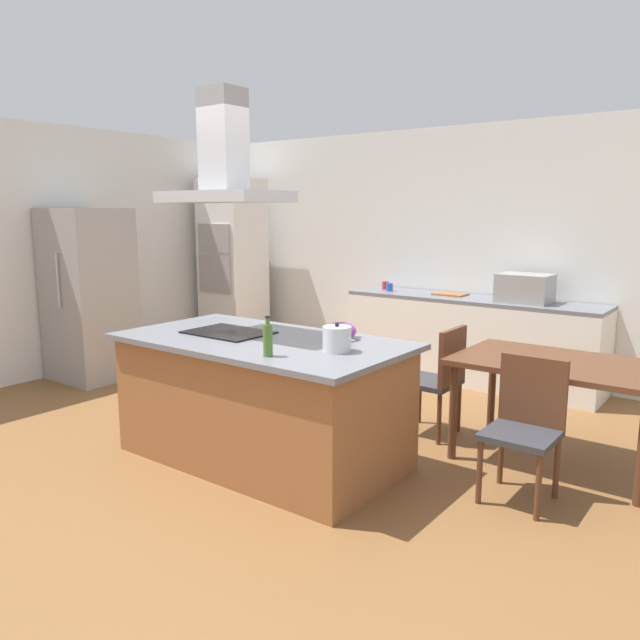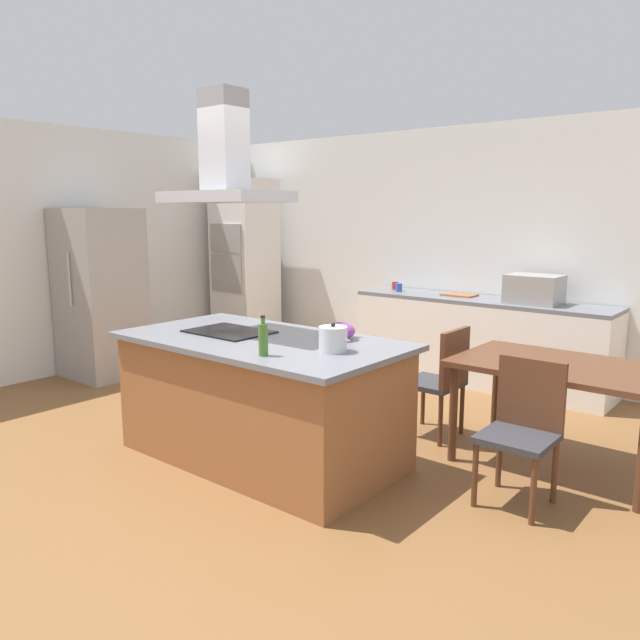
# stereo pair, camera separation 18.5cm
# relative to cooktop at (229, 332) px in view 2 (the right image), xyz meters

# --- Properties ---
(ground) EXTENTS (16.00, 16.00, 0.00)m
(ground) POSITION_rel_cooktop_xyz_m (0.33, 1.50, -0.91)
(ground) COLOR brown
(wall_back) EXTENTS (7.20, 0.10, 2.70)m
(wall_back) POSITION_rel_cooktop_xyz_m (0.33, 3.25, 0.44)
(wall_back) COLOR white
(wall_back) RESTS_ON ground
(wall_left) EXTENTS (0.10, 8.80, 2.70)m
(wall_left) POSITION_rel_cooktop_xyz_m (-3.12, 1.00, 0.44)
(wall_left) COLOR white
(wall_left) RESTS_ON ground
(kitchen_island) EXTENTS (2.09, 1.13, 0.90)m
(kitchen_island) POSITION_rel_cooktop_xyz_m (0.33, 0.00, -0.45)
(kitchen_island) COLOR #995B33
(kitchen_island) RESTS_ON ground
(cooktop) EXTENTS (0.60, 0.44, 0.01)m
(cooktop) POSITION_rel_cooktop_xyz_m (0.00, 0.00, 0.00)
(cooktop) COLOR black
(cooktop) RESTS_ON kitchen_island
(tea_kettle) EXTENTS (0.24, 0.18, 0.19)m
(tea_kettle) POSITION_rel_cooktop_xyz_m (0.99, -0.01, 0.08)
(tea_kettle) COLOR silver
(tea_kettle) RESTS_ON kitchen_island
(olive_oil_bottle) EXTENTS (0.06, 0.06, 0.25)m
(olive_oil_bottle) POSITION_rel_cooktop_xyz_m (0.73, -0.38, 0.10)
(olive_oil_bottle) COLOR #47722D
(olive_oil_bottle) RESTS_ON kitchen_island
(mixing_bowl) EXTENTS (0.22, 0.22, 0.12)m
(mixing_bowl) POSITION_rel_cooktop_xyz_m (0.80, 0.31, 0.06)
(mixing_bowl) COLOR purple
(mixing_bowl) RESTS_ON kitchen_island
(back_counter) EXTENTS (2.69, 0.62, 0.90)m
(back_counter) POSITION_rel_cooktop_xyz_m (0.67, 2.88, -0.46)
(back_counter) COLOR white
(back_counter) RESTS_ON ground
(countertop_microwave) EXTENTS (0.50, 0.38, 0.28)m
(countertop_microwave) POSITION_rel_cooktop_xyz_m (1.22, 2.88, 0.13)
(countertop_microwave) COLOR #9E9993
(countertop_microwave) RESTS_ON back_counter
(coffee_mug_red) EXTENTS (0.08, 0.08, 0.09)m
(coffee_mug_red) POSITION_rel_cooktop_xyz_m (-0.42, 2.95, 0.04)
(coffee_mug_red) COLOR red
(coffee_mug_red) RESTS_ON back_counter
(coffee_mug_blue) EXTENTS (0.08, 0.08, 0.09)m
(coffee_mug_blue) POSITION_rel_cooktop_xyz_m (-0.29, 2.83, 0.04)
(coffee_mug_blue) COLOR #2D56B2
(coffee_mug_blue) RESTS_ON back_counter
(cutting_board) EXTENTS (0.34, 0.24, 0.02)m
(cutting_board) POSITION_rel_cooktop_xyz_m (0.40, 2.93, 0.00)
(cutting_board) COLOR #995B33
(cutting_board) RESTS_ON back_counter
(wall_oven_stack) EXTENTS (0.70, 0.66, 2.20)m
(wall_oven_stack) POSITION_rel_cooktop_xyz_m (-2.57, 2.65, 0.20)
(wall_oven_stack) COLOR white
(wall_oven_stack) RESTS_ON ground
(refrigerator) EXTENTS (0.80, 0.73, 1.82)m
(refrigerator) POSITION_rel_cooktop_xyz_m (-2.65, 0.56, 0.00)
(refrigerator) COLOR #9E9993
(refrigerator) RESTS_ON ground
(dining_table) EXTENTS (1.40, 0.90, 0.75)m
(dining_table) POSITION_rel_cooktop_xyz_m (2.05, 1.21, -0.24)
(dining_table) COLOR #59331E
(dining_table) RESTS_ON ground
(chair_facing_island) EXTENTS (0.42, 0.42, 0.89)m
(chair_facing_island) POSITION_rel_cooktop_xyz_m (2.05, 0.54, -0.40)
(chair_facing_island) COLOR #333338
(chair_facing_island) RESTS_ON ground
(chair_at_left_end) EXTENTS (0.42, 0.42, 0.89)m
(chair_at_left_end) POSITION_rel_cooktop_xyz_m (1.13, 1.21, -0.40)
(chair_at_left_end) COLOR #333338
(chair_at_left_end) RESTS_ON ground
(range_hood) EXTENTS (0.90, 0.55, 0.78)m
(range_hood) POSITION_rel_cooktop_xyz_m (0.00, 0.00, 1.20)
(range_hood) COLOR #ADADB2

